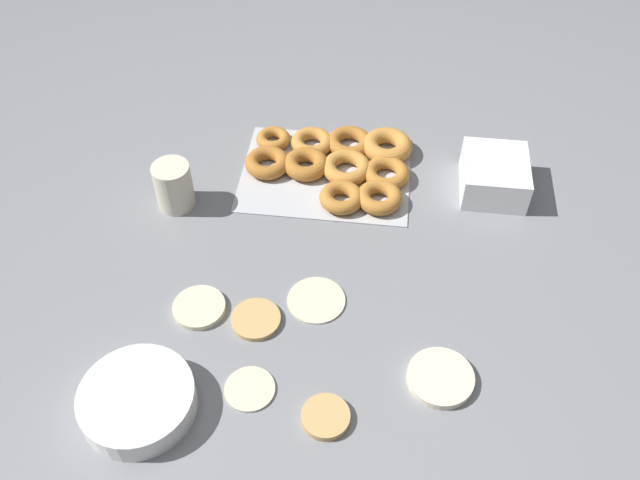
{
  "coord_description": "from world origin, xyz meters",
  "views": [
    {
      "loc": [
        -0.09,
        0.8,
        1.06
      ],
      "look_at": [
        0.02,
        -0.12,
        0.04
      ],
      "focal_mm": 38.0,
      "sensor_mm": 36.0,
      "label": 1
    }
  ],
  "objects_px": {
    "pancake_1": "(316,299)",
    "pancake_3": "(256,319)",
    "pancake_0": "(440,378)",
    "pancake_4": "(199,307)",
    "container_stack": "(494,175)",
    "donut_tray": "(338,164)",
    "pancake_5": "(326,417)",
    "paper_cup": "(174,186)",
    "pancake_2": "(250,388)",
    "batter_bowl": "(138,401)"
  },
  "relations": [
    {
      "from": "pancake_2",
      "to": "pancake_5",
      "type": "bearing_deg",
      "value": 164.03
    },
    {
      "from": "pancake_2",
      "to": "paper_cup",
      "type": "relative_size",
      "value": 0.83
    },
    {
      "from": "pancake_0",
      "to": "pancake_3",
      "type": "height_order",
      "value": "pancake_0"
    },
    {
      "from": "pancake_4",
      "to": "batter_bowl",
      "type": "relative_size",
      "value": 0.51
    },
    {
      "from": "batter_bowl",
      "to": "paper_cup",
      "type": "relative_size",
      "value": 1.84
    },
    {
      "from": "pancake_5",
      "to": "pancake_3",
      "type": "bearing_deg",
      "value": -50.25
    },
    {
      "from": "pancake_1",
      "to": "pancake_3",
      "type": "xyz_separation_m",
      "value": [
        0.11,
        0.06,
        0.0
      ]
    },
    {
      "from": "pancake_1",
      "to": "donut_tray",
      "type": "distance_m",
      "value": 0.38
    },
    {
      "from": "pancake_4",
      "to": "pancake_2",
      "type": "bearing_deg",
      "value": 128.94
    },
    {
      "from": "pancake_0",
      "to": "pancake_1",
      "type": "height_order",
      "value": "pancake_0"
    },
    {
      "from": "pancake_4",
      "to": "pancake_5",
      "type": "bearing_deg",
      "value": 143.3
    },
    {
      "from": "pancake_2",
      "to": "pancake_5",
      "type": "distance_m",
      "value": 0.14
    },
    {
      "from": "pancake_4",
      "to": "batter_bowl",
      "type": "height_order",
      "value": "batter_bowl"
    },
    {
      "from": "pancake_4",
      "to": "container_stack",
      "type": "distance_m",
      "value": 0.71
    },
    {
      "from": "pancake_0",
      "to": "pancake_3",
      "type": "xyz_separation_m",
      "value": [
        0.35,
        -0.09,
        -0.0
      ]
    },
    {
      "from": "pancake_0",
      "to": "pancake_1",
      "type": "distance_m",
      "value": 0.28
    },
    {
      "from": "container_stack",
      "to": "pancake_1",
      "type": "bearing_deg",
      "value": 45.63
    },
    {
      "from": "paper_cup",
      "to": "pancake_1",
      "type": "bearing_deg",
      "value": 145.78
    },
    {
      "from": "pancake_1",
      "to": "donut_tray",
      "type": "height_order",
      "value": "donut_tray"
    },
    {
      "from": "donut_tray",
      "to": "paper_cup",
      "type": "relative_size",
      "value": 3.59
    },
    {
      "from": "pancake_4",
      "to": "pancake_5",
      "type": "distance_m",
      "value": 0.33
    },
    {
      "from": "container_stack",
      "to": "paper_cup",
      "type": "height_order",
      "value": "paper_cup"
    },
    {
      "from": "pancake_3",
      "to": "paper_cup",
      "type": "bearing_deg",
      "value": -51.67
    },
    {
      "from": "pancake_1",
      "to": "pancake_2",
      "type": "distance_m",
      "value": 0.23
    },
    {
      "from": "pancake_1",
      "to": "container_stack",
      "type": "distance_m",
      "value": 0.51
    },
    {
      "from": "paper_cup",
      "to": "donut_tray",
      "type": "bearing_deg",
      "value": -156.09
    },
    {
      "from": "pancake_0",
      "to": "donut_tray",
      "type": "height_order",
      "value": "donut_tray"
    },
    {
      "from": "pancake_5",
      "to": "container_stack",
      "type": "xyz_separation_m",
      "value": [
        -0.31,
        -0.61,
        0.03
      ]
    },
    {
      "from": "batter_bowl",
      "to": "donut_tray",
      "type": "bearing_deg",
      "value": -113.17
    },
    {
      "from": "pancake_1",
      "to": "paper_cup",
      "type": "relative_size",
      "value": 1.05
    },
    {
      "from": "pancake_1",
      "to": "container_stack",
      "type": "bearing_deg",
      "value": -134.37
    },
    {
      "from": "pancake_1",
      "to": "container_stack",
      "type": "relative_size",
      "value": 0.71
    },
    {
      "from": "pancake_3",
      "to": "donut_tray",
      "type": "relative_size",
      "value": 0.24
    },
    {
      "from": "pancake_2",
      "to": "pancake_5",
      "type": "xyz_separation_m",
      "value": [
        -0.14,
        0.04,
        0.0
      ]
    },
    {
      "from": "pancake_1",
      "to": "container_stack",
      "type": "xyz_separation_m",
      "value": [
        -0.35,
        -0.36,
        0.04
      ]
    },
    {
      "from": "pancake_1",
      "to": "pancake_4",
      "type": "bearing_deg",
      "value": 12.08
    },
    {
      "from": "pancake_3",
      "to": "paper_cup",
      "type": "relative_size",
      "value": 0.88
    },
    {
      "from": "pancake_1",
      "to": "batter_bowl",
      "type": "relative_size",
      "value": 0.57
    },
    {
      "from": "pancake_0",
      "to": "pancake_1",
      "type": "xyz_separation_m",
      "value": [
        0.24,
        -0.15,
        -0.0
      ]
    },
    {
      "from": "pancake_2",
      "to": "pancake_5",
      "type": "height_order",
      "value": "pancake_5"
    },
    {
      "from": "pancake_4",
      "to": "donut_tray",
      "type": "relative_size",
      "value": 0.26
    },
    {
      "from": "pancake_2",
      "to": "pancake_3",
      "type": "height_order",
      "value": "pancake_3"
    },
    {
      "from": "pancake_3",
      "to": "donut_tray",
      "type": "height_order",
      "value": "donut_tray"
    },
    {
      "from": "pancake_4",
      "to": "pancake_5",
      "type": "xyz_separation_m",
      "value": [
        -0.27,
        0.2,
        0.0
      ]
    },
    {
      "from": "pancake_3",
      "to": "pancake_5",
      "type": "relative_size",
      "value": 1.13
    },
    {
      "from": "pancake_4",
      "to": "container_stack",
      "type": "xyz_separation_m",
      "value": [
        -0.58,
        -0.41,
        0.03
      ]
    },
    {
      "from": "pancake_3",
      "to": "pancake_5",
      "type": "distance_m",
      "value": 0.24
    },
    {
      "from": "pancake_0",
      "to": "pancake_3",
      "type": "bearing_deg",
      "value": -14.11
    },
    {
      "from": "pancake_4",
      "to": "paper_cup",
      "type": "bearing_deg",
      "value": -67.13
    },
    {
      "from": "pancake_1",
      "to": "paper_cup",
      "type": "bearing_deg",
      "value": -34.22
    }
  ]
}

